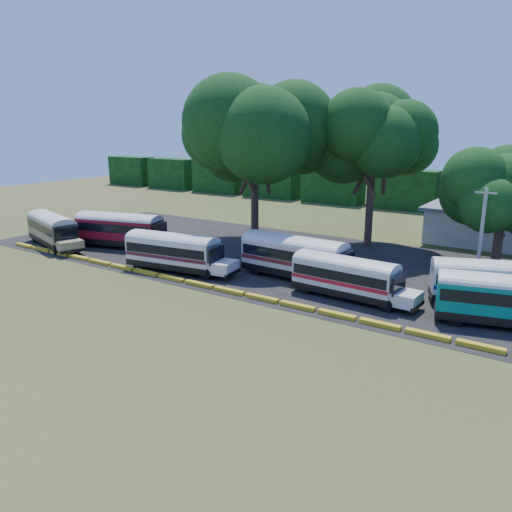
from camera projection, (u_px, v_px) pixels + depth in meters
The scene contains 15 objects.
ground at pixel (206, 293), 38.32m from camera, with size 160.00×160.00×0.00m, color #344B19.
asphalt_strip at pixel (294, 261), 47.44m from camera, with size 64.00×24.00×0.02m, color black.
curb at pixel (214, 288), 39.09m from camera, with size 53.70×0.45×0.30m.
treeline_backdrop at pixel (405, 190), 76.19m from camera, with size 130.00×4.00×6.00m.
bus_beige at pixel (53, 228), 52.82m from camera, with size 10.70×5.49×3.42m.
bus_red at pixel (122, 228), 52.09m from camera, with size 11.46×5.42×3.66m.
bus_cream_west at pixel (175, 250), 43.58m from camera, with size 10.54×3.93×3.38m.
bus_cream_east at pixel (296, 255), 41.38m from camera, with size 11.15×3.24×3.63m.
bus_white_red at pixel (347, 275), 36.74m from camera, with size 9.67×2.88×3.14m.
bus_white_blue at pixel (496, 281), 35.05m from camera, with size 10.34×5.88×3.32m.
bus_teal at pixel (511, 298), 31.44m from camera, with size 10.54×4.96×3.36m.
tree_west at pixel (255, 131), 51.05m from camera, with size 12.82×12.82×16.66m.
tree_center at pixel (374, 132), 50.55m from camera, with size 10.58×10.58×15.77m.
tree_east at pixel (505, 188), 42.95m from camera, with size 7.88×7.88×10.22m.
utility_pole at pixel (481, 235), 39.61m from camera, with size 1.60×0.30×7.77m.
Camera 1 is at (23.40, -28.10, 12.42)m, focal length 35.00 mm.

